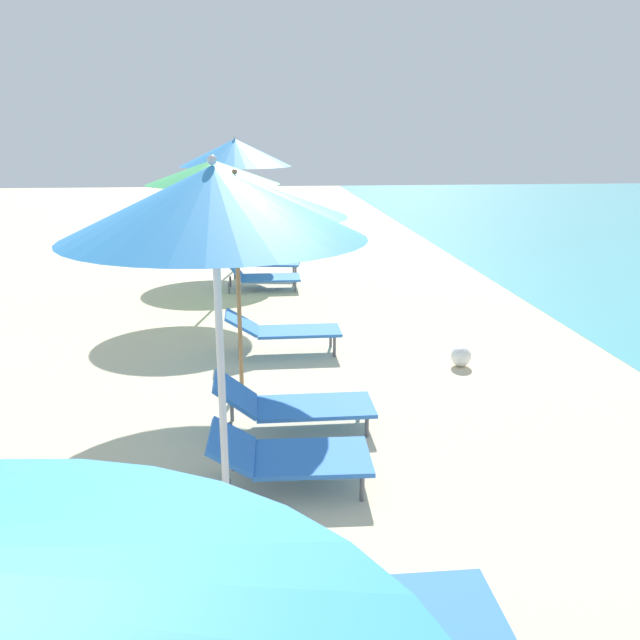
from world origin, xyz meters
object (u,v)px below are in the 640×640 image
Objects in this scene: cooler_box at (271,239)px; lounger_farthest_shoreside at (264,246)px; umbrella_fifth at (213,172)px; lounger_fifth_shoreside at (260,275)px; lounger_third_shoreside at (288,455)px; lounger_farthest_inland at (264,261)px; umbrella_fourth at (235,196)px; beach_ball at (461,356)px; lounger_third_inland at (363,609)px; umbrella_third at (214,203)px; lounger_fourth_inland at (292,403)px; umbrella_farthest at (235,153)px; lounger_fourth_shoreside at (282,329)px.

lounger_farthest_shoreside is at bearing -96.65° from cooler_box.
lounger_fifth_shoreside is at bearing 55.53° from umbrella_fifth.
lounger_fifth_shoreside reaches higher than lounger_third_shoreside.
lounger_farthest_inland reaches higher than lounger_fifth_shoreside.
beach_ball is at bearing 7.99° from umbrella_fourth.
lounger_third_inland is at bearing -80.24° from umbrella_fourth.
umbrella_third is 1.74× the size of lounger_fourth_inland.
lounger_farthest_inland is (-0.15, 7.32, 0.07)m from lounger_fourth_inland.
lounger_third_inland is at bearing -79.66° from lounger_farthest_inland.
lounger_third_shoreside is 1.97m from lounger_third_inland.
cooler_box is at bearing 74.73° from umbrella_farthest.
lounger_third_inland reaches higher than lounger_fifth_shoreside.
lounger_fifth_shoreside reaches higher than lounger_fourth_shoreside.
cooler_box is at bearing 87.08° from umbrella_third.
umbrella_fourth is 1.63× the size of lounger_fourth_shoreside.
umbrella_fourth is 3.47m from beach_ball.
lounger_third_shoreside is 1.11m from lounger_fourth_inland.
lounger_third_shoreside reaches higher than beach_ball.
umbrella_fifth is 9.49× the size of beach_ball.
umbrella_fifth is at bearing 100.68° from lounger_fourth_inland.
lounger_farthest_shoreside is (0.59, 1.12, -2.18)m from umbrella_farthest.
lounger_farthest_shoreside is (0.88, 4.44, -1.97)m from umbrella_fifth.
lounger_fourth_shoreside is (0.58, 4.42, -2.13)m from umbrella_third.
lounger_fourth_shoreside is 5.83× the size of beach_ball.
umbrella_fourth is at bearing 99.97° from lounger_third_inland.
lounger_fourth_inland is at bearing -79.25° from umbrella_fifth.
umbrella_third is 1.10× the size of umbrella_fifth.
lounger_farthest_shoreside is (0.47, 11.60, -2.20)m from umbrella_third.
lounger_fourth_shoreside is 7.18m from lounger_farthest_shoreside.
lounger_fourth_shoreside is 0.98× the size of lounger_farthest_shoreside.
lounger_farthest_inland is 2.41× the size of cooler_box.
umbrella_fourth reaches higher than lounger_fourth_inland.
lounger_third_shoreside reaches higher than cooler_box.
lounger_third_inland is at bearing -52.49° from umbrella_third.
lounger_farthest_shoreside is at bearing 96.80° from lounger_farthest_inland.
lounger_fourth_inland is (-0.01, -2.40, -0.06)m from lounger_fourth_shoreside.
lounger_third_shoreside is 10.68m from lounger_farthest_shoreside.
umbrella_third is 1.86× the size of lounger_third_inland.
umbrella_fifth is 1.59× the size of lounger_farthest_shoreside.
umbrella_fourth is 10.34m from cooler_box.
umbrella_fifth reaches higher than lounger_farthest_inland.
lounger_fourth_inland is (-0.22, 3.05, -0.03)m from lounger_third_inland.
lounger_fifth_shoreside is 5.30× the size of beach_ball.
lounger_fourth_inland is 2.65× the size of cooler_box.
umbrella_farthest is 1.78× the size of lounger_farthest_shoreside.
lounger_fourth_inland is 0.57× the size of umbrella_farthest.
umbrella_fourth is 0.89× the size of umbrella_farthest.
umbrella_fifth is 6.67m from cooler_box.
umbrella_farthest is at bearing -105.27° from cooler_box.
lounger_farthest_inland is at bearing 91.91° from lounger_fourth_shoreside.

